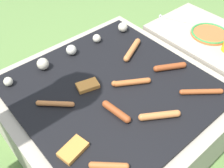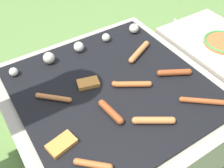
{
  "view_description": "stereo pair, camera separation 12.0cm",
  "coord_description": "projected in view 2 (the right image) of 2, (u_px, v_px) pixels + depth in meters",
  "views": [
    {
      "loc": [
        -0.56,
        -0.65,
        1.24
      ],
      "look_at": [
        0.0,
        0.0,
        0.4
      ],
      "focal_mm": 42.0,
      "sensor_mm": 36.0,
      "label": 1
    },
    {
      "loc": [
        -0.46,
        -0.72,
        1.24
      ],
      "look_at": [
        0.0,
        0.0,
        0.4
      ],
      "focal_mm": 42.0,
      "sensor_mm": 36.0,
      "label": 2
    }
  ],
  "objects": [
    {
      "name": "ground_plane",
      "position": [
        112.0,
        134.0,
        1.48
      ],
      "size": [
        14.0,
        14.0,
        0.0
      ],
      "primitive_type": "plane",
      "color": "#608442"
    },
    {
      "name": "sausage_back_right",
      "position": [
        202.0,
        101.0,
        1.14
      ],
      "size": [
        0.16,
        0.13,
        0.02
      ],
      "color": "#A34C23",
      "rests_on": "grill"
    },
    {
      "name": "plate_colorful",
      "position": [
        224.0,
        42.0,
        1.45
      ],
      "size": [
        0.22,
        0.22,
        0.02
      ],
      "color": "orange",
      "rests_on": "side_ledge"
    },
    {
      "name": "fork_utensil",
      "position": [
        188.0,
        24.0,
        1.59
      ],
      "size": [
        0.1,
        0.2,
        0.01
      ],
      "color": "silver",
      "rests_on": "side_ledge"
    },
    {
      "name": "sausage_front_left",
      "position": [
        154.0,
        120.0,
        1.06
      ],
      "size": [
        0.16,
        0.11,
        0.03
      ],
      "color": "#C6753D",
      "rests_on": "grill"
    },
    {
      "name": "mushroom_row",
      "position": [
        82.0,
        46.0,
        1.39
      ],
      "size": [
        0.75,
        0.07,
        0.06
      ],
      "color": "beige",
      "rests_on": "grill"
    },
    {
      "name": "grill",
      "position": [
        112.0,
        113.0,
        1.35
      ],
      "size": [
        0.95,
        0.95,
        0.38
      ],
      "color": "#A89E8C",
      "rests_on": "ground_plane"
    },
    {
      "name": "side_ledge",
      "position": [
        210.0,
        66.0,
        1.61
      ],
      "size": [
        0.44,
        0.59,
        0.38
      ],
      "color": "#A89E8C",
      "rests_on": "ground_plane"
    },
    {
      "name": "bread_slice_center",
      "position": [
        62.0,
        144.0,
        0.98
      ],
      "size": [
        0.12,
        0.09,
        0.02
      ],
      "color": "#D18438",
      "rests_on": "grill"
    },
    {
      "name": "sausage_front_right",
      "position": [
        111.0,
        112.0,
        1.09
      ],
      "size": [
        0.04,
        0.15,
        0.03
      ],
      "color": "#93421E",
      "rests_on": "grill"
    },
    {
      "name": "sausage_mid_right",
      "position": [
        53.0,
        98.0,
        1.15
      ],
      "size": [
        0.13,
        0.12,
        0.02
      ],
      "color": "#C6753D",
      "rests_on": "grill"
    },
    {
      "name": "bread_slice_left",
      "position": [
        88.0,
        83.0,
        1.22
      ],
      "size": [
        0.11,
        0.09,
        0.02
      ],
      "color": "#D18438",
      "rests_on": "grill"
    },
    {
      "name": "sausage_back_left",
      "position": [
        93.0,
        164.0,
        0.92
      ],
      "size": [
        0.11,
        0.11,
        0.02
      ],
      "color": "#B7602D",
      "rests_on": "grill"
    },
    {
      "name": "sausage_front_center",
      "position": [
        132.0,
        84.0,
        1.21
      ],
      "size": [
        0.16,
        0.11,
        0.03
      ],
      "color": "#B7602D",
      "rests_on": "grill"
    },
    {
      "name": "sausage_mid_left",
      "position": [
        174.0,
        72.0,
        1.26
      ],
      "size": [
        0.15,
        0.1,
        0.03
      ],
      "color": "#93421E",
      "rests_on": "grill"
    },
    {
      "name": "sausage_back_center",
      "position": [
        139.0,
        52.0,
        1.38
      ],
      "size": [
        0.18,
        0.1,
        0.03
      ],
      "color": "#C6753D",
      "rests_on": "grill"
    }
  ]
}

